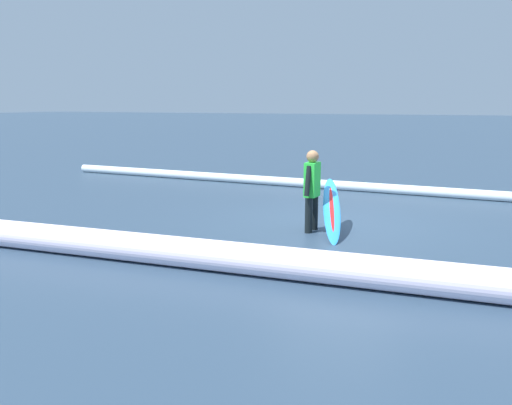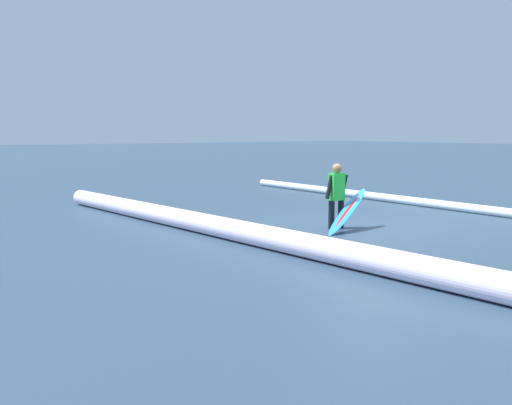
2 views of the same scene
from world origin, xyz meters
TOP-DOWN VIEW (x-y plane):
  - ground_plane at (0.00, 0.00)m, footprint 188.36×188.36m
  - surfer at (0.27, 0.85)m, footprint 0.22×0.65m
  - surfboard at (-0.11, 0.87)m, footprint 0.81×1.71m
  - wave_crest_foreground at (1.35, -3.92)m, footprint 16.82×1.06m
  - wave_crest_midground at (0.96, 3.60)m, footprint 14.24×1.02m

SIDE VIEW (x-z plane):
  - ground_plane at x=0.00m, z-range 0.00..0.00m
  - wave_crest_foreground at x=1.35m, z-range 0.00..0.24m
  - wave_crest_midground at x=0.96m, z-range 0.00..0.43m
  - surfboard at x=-0.11m, z-range -0.02..0.89m
  - surfer at x=0.27m, z-range 0.08..1.55m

